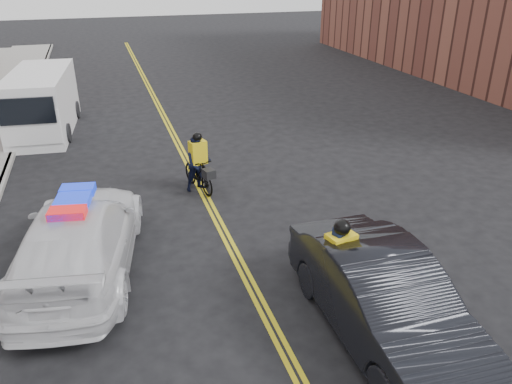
{
  "coord_description": "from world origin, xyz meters",
  "views": [
    {
      "loc": [
        -2.63,
        -7.77,
        6.55
      ],
      "look_at": [
        0.74,
        2.93,
        1.3
      ],
      "focal_mm": 35.0,
      "sensor_mm": 36.0,
      "label": 1
    }
  ],
  "objects": [
    {
      "name": "cyclist_near",
      "position": [
        1.41,
        -0.39,
        0.73
      ],
      "size": [
        1.2,
        2.25,
        2.1
      ],
      "rotation": [
        0.0,
        0.0,
        0.22
      ],
      "color": "black",
      "rests_on": "ground"
    },
    {
      "name": "center_line_right",
      "position": [
        0.08,
        8.0,
        0.01
      ],
      "size": [
        0.1,
        60.0,
        0.01
      ],
      "primitive_type": "cube",
      "color": "gold",
      "rests_on": "ground"
    },
    {
      "name": "cyclist_far",
      "position": [
        -0.05,
        6.28,
        0.74
      ],
      "size": [
        0.98,
        1.92,
        1.87
      ],
      "rotation": [
        0.0,
        0.0,
        0.26
      ],
      "color": "black",
      "rests_on": "ground"
    },
    {
      "name": "ground",
      "position": [
        0.0,
        0.0,
        0.0
      ],
      "size": [
        120.0,
        120.0,
        0.0
      ],
      "primitive_type": "plane",
      "color": "black",
      "rests_on": "ground"
    },
    {
      "name": "cargo_van",
      "position": [
        -4.99,
        13.86,
        1.2
      ],
      "size": [
        2.65,
        6.01,
        2.45
      ],
      "rotation": [
        0.0,
        0.0,
        -0.09
      ],
      "color": "white",
      "rests_on": "ground"
    },
    {
      "name": "dark_sedan",
      "position": [
        1.86,
        -1.36,
        0.86
      ],
      "size": [
        1.85,
        5.24,
        1.72
      ],
      "primitive_type": "imported",
      "rotation": [
        0.0,
        0.0,
        -0.01
      ],
      "color": "black",
      "rests_on": "ground"
    },
    {
      "name": "police_cruiser",
      "position": [
        -3.51,
        2.67,
        0.87
      ],
      "size": [
        3.39,
        6.24,
        1.88
      ],
      "rotation": [
        0.0,
        0.0,
        2.97
      ],
      "color": "white",
      "rests_on": "ground"
    },
    {
      "name": "center_line_left",
      "position": [
        -0.08,
        8.0,
        0.01
      ],
      "size": [
        0.1,
        60.0,
        0.01
      ],
      "primitive_type": "cube",
      "color": "gold",
      "rests_on": "ground"
    },
    {
      "name": "curb",
      "position": [
        -6.0,
        8.0,
        0.07
      ],
      "size": [
        0.2,
        60.0,
        0.15
      ],
      "primitive_type": "cube",
      "color": "gray",
      "rests_on": "ground"
    }
  ]
}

